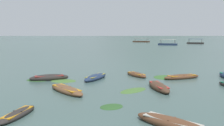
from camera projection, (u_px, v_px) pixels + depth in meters
The scene contains 19 objects.
ground_plane at pixel (144, 36), 1486.54m from camera, with size 6000.00×6000.00×0.00m, color #425B56.
mountain_1 at pixel (38, 15), 2270.77m from camera, with size 923.52×923.52×376.33m, color slate.
mountain_2 at pixel (156, 9), 2100.80m from camera, with size 1248.01×1248.01×438.67m, color #4C5B56.
rowboat_0 at pixel (66, 90), 18.40m from camera, with size 3.97×3.94×0.54m.
rowboat_1 at pixel (95, 77), 23.73m from camera, with size 2.10×4.24×0.59m.
rowboat_4 at pixel (159, 87), 19.36m from camera, with size 2.05×4.20×0.61m.
rowboat_5 at pixel (18, 114), 12.86m from camera, with size 0.99×3.13×0.41m.
rowboat_6 at pixel (182, 77), 24.08m from camera, with size 4.03×2.96×0.52m.
rowboat_7 at pixel (49, 78), 23.27m from camera, with size 3.75×2.69×0.69m.
rowboat_8 at pixel (172, 123), 11.37m from camera, with size 3.70×3.10×0.57m.
rowboat_11 at pixel (136, 75), 25.47m from camera, with size 2.66×3.29×0.49m.
ferry_0 at pixel (141, 41), 142.54m from camera, with size 9.95×5.50×2.54m.
ferry_1 at pixel (168, 44), 101.12m from camera, with size 7.93×4.46×2.54m.
ferry_2 at pixel (195, 43), 115.48m from camera, with size 7.86×4.54×2.54m.
weed_patch_1 at pixel (133, 91), 18.86m from camera, with size 2.72×1.27×0.14m, color #477033.
weed_patch_2 at pixel (38, 80), 23.30m from camera, with size 1.83×2.24×0.14m, color #2D5628.
weed_patch_3 at pixel (112, 107), 14.60m from camera, with size 1.21×1.47×0.14m, color #2D5628.
weed_patch_4 at pixel (63, 81), 22.79m from camera, with size 1.79×2.39×0.14m, color #477033.
weed_patch_5 at pixel (165, 77), 24.68m from camera, with size 2.72×2.27×0.14m, color #38662D.
Camera 1 is at (2.07, -8.48, 4.24)m, focal length 39.62 mm.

